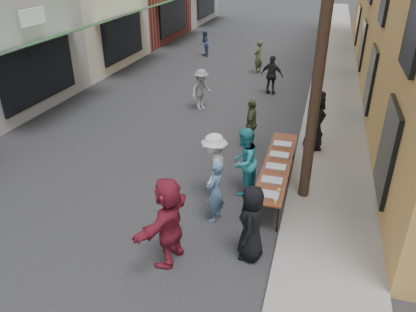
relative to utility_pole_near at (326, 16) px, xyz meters
The scene contains 24 objects.
ground 6.91m from the utility_pole_near, 145.10° to the right, with size 120.00×120.00×0.00m, color #28282B.
sidewalk 12.82m from the utility_pole_near, 86.66° to the left, with size 2.20×60.00×0.10m, color gray.
utility_pole_near is the anchor object (origin of this frame).
serving_table 3.87m from the utility_pole_near, 160.10° to the left, with size 0.70×4.00×0.75m.
catering_tray_sausage 4.03m from the utility_pole_near, 118.68° to the right, with size 0.50×0.33×0.08m, color maroon.
catering_tray_foil_b 3.85m from the utility_pole_near, 136.01° to the right, with size 0.50×0.33×0.08m, color #B2B2B7.
catering_tray_buns 3.79m from the utility_pole_near, behind, with size 0.50×0.33×0.08m, color tan.
catering_tray_foil_d 3.85m from the utility_pole_near, 138.24° to the left, with size 0.50×0.33×0.08m, color #B2B2B7.
catering_tray_buns_end 4.03m from the utility_pole_near, 118.76° to the left, with size 0.50×0.33×0.08m, color tan.
condiment_jar_a 4.19m from the utility_pole_near, 120.13° to the right, with size 0.07×0.07×0.08m, color #A57F26.
condiment_jar_b 4.15m from the utility_pole_near, 121.68° to the right, with size 0.07×0.07×0.08m, color #A57F26.
condiment_jar_c 4.11m from the utility_pole_near, 123.38° to the right, with size 0.07×0.07×0.08m, color #A57F26.
cup_stack 4.07m from the utility_pole_near, 108.78° to the right, with size 0.08×0.08×0.12m, color tan.
guest_front_a 4.56m from the utility_pole_near, 109.31° to the right, with size 0.82×0.53×1.67m, color black.
guest_front_b 4.47m from the utility_pole_near, 141.67° to the right, with size 0.56×0.37×1.55m, color #4D6E95.
guest_front_c 3.92m from the utility_pole_near, behind, with size 0.88×0.68×1.81m, color teal.
guest_front_d 4.28m from the utility_pole_near, 164.32° to the right, with size 1.15×0.66×1.79m, color silver.
guest_front_e 4.95m from the utility_pole_near, 125.33° to the left, with size 0.93×0.39×1.59m, color #465431.
guest_queue_back 5.33m from the utility_pole_near, 128.10° to the right, with size 1.79×0.57×1.93m, color maroon.
server 4.49m from the utility_pole_near, 89.00° to the left, with size 0.92×0.60×1.89m, color black.
passerby_left 7.94m from the utility_pole_near, 128.95° to the left, with size 1.05×0.60×1.62m, color gray.
passerby_mid 9.13m from the utility_pole_near, 104.01° to the left, with size 0.99×0.41×1.70m, color black.
passerby_right 12.33m from the utility_pole_near, 105.70° to the left, with size 0.60×0.40×1.66m, color #455230.
passerby_far 16.06m from the utility_pole_near, 115.97° to the left, with size 0.73×0.57×1.51m, color #435581.
Camera 1 is at (4.40, -6.19, 5.77)m, focal length 35.00 mm.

